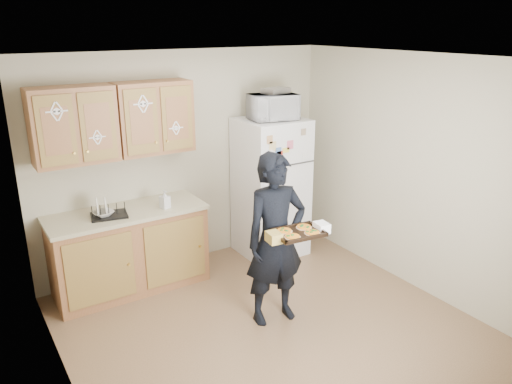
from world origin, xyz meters
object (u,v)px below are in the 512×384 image
person (276,240)px  baking_tray (298,233)px  refrigerator (271,188)px  dish_rack (109,210)px  microwave (273,107)px

person → baking_tray: size_ratio=3.91×
refrigerator → dish_rack: 2.00m
baking_tray → dish_rack: bearing=134.1°
dish_rack → refrigerator: bearing=0.1°
baking_tray → microwave: size_ratio=0.80×
refrigerator → dish_rack: (-1.99, -0.01, 0.12)m
person → microwave: bearing=63.6°
microwave → dish_rack: size_ratio=1.49×
refrigerator → dish_rack: bearing=-179.9°
baking_tray → microwave: (0.77, 1.53, 0.84)m
refrigerator → person: (-0.82, -1.28, -0.01)m
refrigerator → baking_tray: refrigerator is taller
dish_rack → microwave: bearing=-1.3°
baking_tray → microwave: bearing=69.9°
person → baking_tray: person is taller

